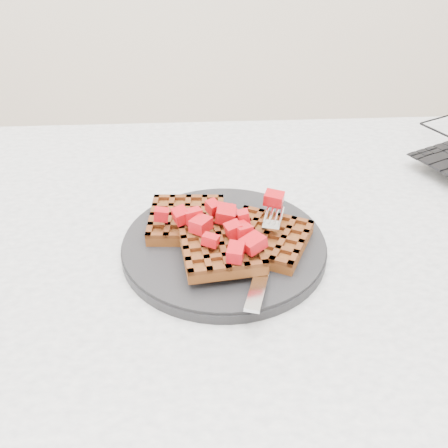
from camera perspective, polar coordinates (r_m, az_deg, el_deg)
The scene contains 5 objects.
table at distance 0.70m, azimuth 7.24°, elevation -10.57°, with size 1.20×0.80×0.75m.
plate at distance 0.61m, azimuth -0.00°, elevation -2.46°, with size 0.25×0.25×0.02m, color black.
waffles at distance 0.60m, azimuth 0.04°, elevation -1.21°, with size 0.21×0.17×0.03m.
strawberry_pile at distance 0.58m, azimuth -0.00°, elevation 1.13°, with size 0.15×0.15×0.02m, color #9F000A, non-canonical shape.
fork at distance 0.57m, azimuth 4.86°, elevation -3.53°, with size 0.02×0.18×0.02m, color silver, non-canonical shape.
Camera 1 is at (-0.11, -0.48, 1.13)m, focal length 40.00 mm.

